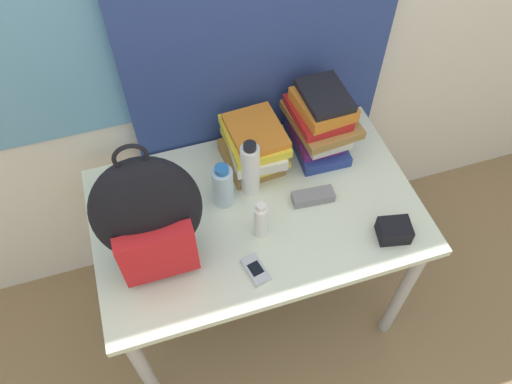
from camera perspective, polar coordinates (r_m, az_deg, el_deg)
ground_plane at (r=2.32m, az=2.88°, el=-19.95°), size 12.00×12.00×0.00m
wall_back at (r=1.74m, az=-4.87°, el=19.27°), size 6.00×0.06×2.50m
curtain_blue at (r=1.73m, az=0.66°, el=19.19°), size 0.98×0.04×2.50m
desk at (r=1.86m, az=0.00°, el=-3.69°), size 1.15×0.73×0.76m
backpack at (r=1.52m, az=-12.17°, el=-2.77°), size 0.33×0.19×0.54m
book_stack_left at (r=1.84m, az=-0.29°, el=5.38°), size 0.22×0.29×0.18m
book_stack_center at (r=1.88m, az=7.28°, el=7.94°), size 0.24×0.29×0.28m
water_bottle at (r=1.73m, az=-3.79°, el=0.71°), size 0.07×0.07×0.19m
sports_bottle at (r=1.74m, az=-0.67°, el=2.66°), size 0.07×0.07×0.24m
sunscreen_bottle at (r=1.66m, az=0.56°, el=-3.26°), size 0.05×0.05×0.17m
cell_phone at (r=1.64m, az=-0.05°, el=-8.87°), size 0.08×0.12×0.02m
sunglasses_case at (r=1.80m, az=6.53°, el=-0.53°), size 0.15×0.07×0.04m
camera_pouch at (r=1.75m, az=15.51°, el=-4.27°), size 0.12×0.10×0.06m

